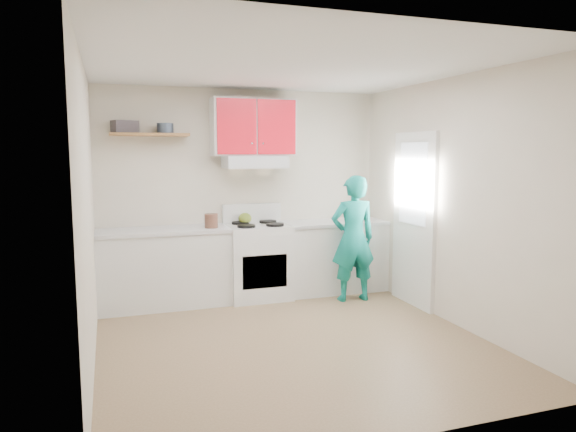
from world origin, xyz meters
name	(u,v)px	position (x,y,z in m)	size (l,w,h in m)	color
floor	(292,340)	(0.00, 0.00, 0.00)	(3.80, 3.80, 0.00)	brown
ceiling	(292,66)	(0.00, 0.00, 2.60)	(3.60, 3.80, 0.04)	white
back_wall	(243,193)	(0.00, 1.90, 1.30)	(3.60, 0.04, 2.60)	beige
front_wall	(396,239)	(0.00, -1.90, 1.30)	(3.60, 0.04, 2.60)	beige
left_wall	(88,215)	(-1.80, 0.00, 1.30)	(0.04, 3.80, 2.60)	beige
right_wall	(453,202)	(1.80, 0.00, 1.30)	(0.04, 3.80, 2.60)	beige
door	(414,220)	(1.78, 0.70, 1.02)	(0.05, 0.85, 2.05)	white
door_glass	(413,184)	(1.75, 0.70, 1.45)	(0.01, 0.55, 0.95)	white
counter_left	(164,268)	(-1.04, 1.60, 0.45)	(1.52, 0.60, 0.90)	silver
counter_right	(333,256)	(1.14, 1.60, 0.45)	(1.32, 0.60, 0.90)	silver
stove	(258,261)	(0.10, 1.57, 0.46)	(0.76, 0.65, 0.92)	white
range_hood	(255,162)	(0.10, 1.68, 1.70)	(0.76, 0.44, 0.15)	silver
upper_cabinets	(253,127)	(0.10, 1.73, 2.12)	(1.02, 0.33, 0.70)	red
shelf	(150,135)	(-1.15, 1.75, 2.02)	(0.90, 0.30, 0.04)	brown
books	(125,127)	(-1.42, 1.79, 2.11)	(0.27, 0.20, 0.14)	#3C353A
tin	(165,128)	(-0.97, 1.74, 2.10)	(0.19, 0.19, 0.12)	#333D4C
kettle	(245,218)	(-0.02, 1.72, 0.99)	(0.17, 0.17, 0.14)	olive
crock	(211,222)	(-0.49, 1.51, 0.99)	(0.16, 0.16, 0.19)	#533124
cutting_board	(329,222)	(1.09, 1.63, 0.91)	(0.30, 0.22, 0.02)	olive
silicone_mat	(362,222)	(1.53, 1.55, 0.90)	(0.27, 0.23, 0.01)	red
person	(353,238)	(1.17, 1.09, 0.77)	(0.56, 0.37, 1.54)	#0E8277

